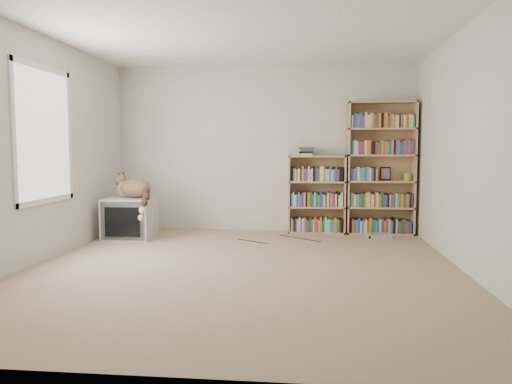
# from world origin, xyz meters

# --- Properties ---
(floor) EXTENTS (4.50, 5.00, 0.01)m
(floor) POSITION_xyz_m (0.00, 0.00, 0.00)
(floor) COLOR tan
(floor) RESTS_ON ground
(wall_back) EXTENTS (4.50, 0.02, 2.50)m
(wall_back) POSITION_xyz_m (0.00, 2.50, 1.25)
(wall_back) COLOR beige
(wall_back) RESTS_ON floor
(wall_front) EXTENTS (4.50, 0.02, 2.50)m
(wall_front) POSITION_xyz_m (0.00, -2.50, 1.25)
(wall_front) COLOR beige
(wall_front) RESTS_ON floor
(wall_left) EXTENTS (0.02, 5.00, 2.50)m
(wall_left) POSITION_xyz_m (-2.25, 0.00, 1.25)
(wall_left) COLOR beige
(wall_left) RESTS_ON floor
(wall_right) EXTENTS (0.02, 5.00, 2.50)m
(wall_right) POSITION_xyz_m (2.25, 0.00, 1.25)
(wall_right) COLOR beige
(wall_right) RESTS_ON floor
(ceiling) EXTENTS (4.50, 5.00, 0.02)m
(ceiling) POSITION_xyz_m (0.00, 0.00, 2.50)
(ceiling) COLOR white
(ceiling) RESTS_ON wall_back
(window) EXTENTS (0.02, 1.22, 1.52)m
(window) POSITION_xyz_m (-2.24, 0.20, 1.40)
(window) COLOR white
(window) RESTS_ON wall_left
(crt_tv) EXTENTS (0.66, 0.61, 0.57)m
(crt_tv) POSITION_xyz_m (-1.80, 1.61, 0.28)
(crt_tv) COLOR #B0B0B2
(crt_tv) RESTS_ON floor
(cat) EXTENTS (0.68, 0.68, 0.58)m
(cat) POSITION_xyz_m (-1.70, 1.58, 0.66)
(cat) COLOR #3A2417
(cat) RESTS_ON crt_tv
(bookcase_tall) EXTENTS (0.96, 0.30, 1.92)m
(bookcase_tall) POSITION_xyz_m (1.72, 2.36, 0.91)
(bookcase_tall) COLOR #A87C54
(bookcase_tall) RESTS_ON floor
(bookcase_short) EXTENTS (0.83, 0.30, 1.15)m
(bookcase_short) POSITION_xyz_m (0.80, 2.36, 0.53)
(bookcase_short) COLOR #A87C54
(bookcase_short) RESTS_ON floor
(book_stack) EXTENTS (0.22, 0.28, 0.12)m
(book_stack) POSITION_xyz_m (0.64, 2.33, 1.21)
(book_stack) COLOR #DA471D
(book_stack) RESTS_ON bookcase_short
(green_mug) EXTENTS (0.10, 0.10, 0.11)m
(green_mug) POSITION_xyz_m (2.09, 2.34, 0.84)
(green_mug) COLOR #5BC538
(green_mug) RESTS_ON bookcase_tall
(framed_print) EXTENTS (0.15, 0.05, 0.20)m
(framed_print) POSITION_xyz_m (1.80, 2.44, 0.88)
(framed_print) COLOR black
(framed_print) RESTS_ON bookcase_tall
(dvd_player) EXTENTS (0.35, 0.28, 0.07)m
(dvd_player) POSITION_xyz_m (1.65, 1.95, 0.04)
(dvd_player) COLOR silver
(dvd_player) RESTS_ON floor
(wall_outlet) EXTENTS (0.01, 0.08, 0.13)m
(wall_outlet) POSITION_xyz_m (-2.24, 1.95, 0.32)
(wall_outlet) COLOR silver
(wall_outlet) RESTS_ON wall_left
(floor_cables) EXTENTS (1.20, 0.70, 0.01)m
(floor_cables) POSITION_xyz_m (0.37, 1.58, 0.00)
(floor_cables) COLOR black
(floor_cables) RESTS_ON floor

